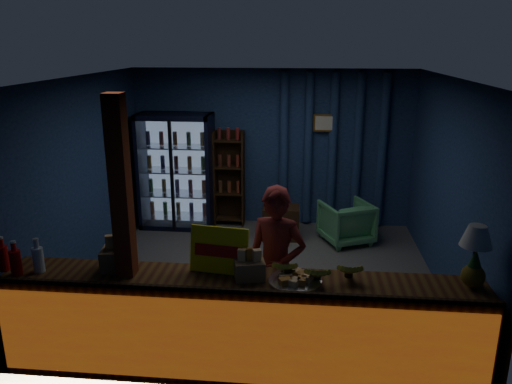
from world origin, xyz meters
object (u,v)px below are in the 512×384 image
at_px(pastry_tray, 295,280).
at_px(green_chair, 346,222).
at_px(table_lamp, 476,238).
at_px(shopkeeper, 276,267).

bearing_deg(pastry_tray, green_chair, 77.70).
relative_size(green_chair, table_lamp, 1.32).
distance_m(green_chair, table_lamp, 3.43).
relative_size(green_chair, pastry_tray, 1.49).
bearing_deg(pastry_tray, table_lamp, 5.69).
height_order(pastry_tray, table_lamp, table_lamp).
bearing_deg(table_lamp, pastry_tray, -174.31).
bearing_deg(green_chair, shopkeeper, 47.41).
relative_size(pastry_tray, table_lamp, 0.89).
height_order(green_chair, pastry_tray, pastry_tray).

